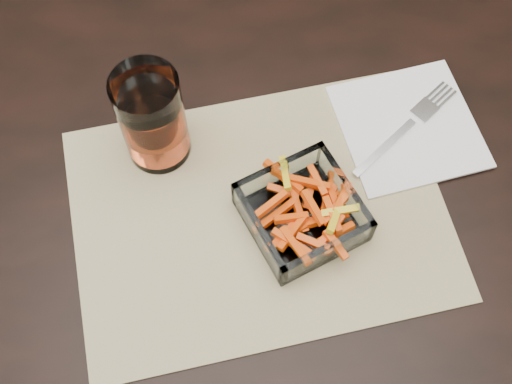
% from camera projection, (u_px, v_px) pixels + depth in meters
% --- Properties ---
extents(dining_table, '(1.60, 0.90, 0.75)m').
position_uv_depth(dining_table, '(274.00, 243.00, 0.86)').
color(dining_table, black).
rests_on(dining_table, ground).
extents(placemat, '(0.48, 0.38, 0.00)m').
position_uv_depth(placemat, '(260.00, 213.00, 0.78)').
color(placemat, tan).
rests_on(placemat, dining_table).
extents(glass_bowl, '(0.16, 0.16, 0.05)m').
position_uv_depth(glass_bowl, '(302.00, 214.00, 0.76)').
color(glass_bowl, white).
rests_on(glass_bowl, placemat).
extents(tumbler, '(0.08, 0.08, 0.14)m').
position_uv_depth(tumbler, '(153.00, 120.00, 0.76)').
color(tumbler, white).
rests_on(tumbler, placemat).
extents(napkin, '(0.20, 0.20, 0.00)m').
position_uv_depth(napkin, '(408.00, 126.00, 0.83)').
color(napkin, white).
rests_on(napkin, placemat).
extents(fork, '(0.16, 0.13, 0.00)m').
position_uv_depth(fork, '(408.00, 126.00, 0.83)').
color(fork, silver).
rests_on(fork, napkin).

